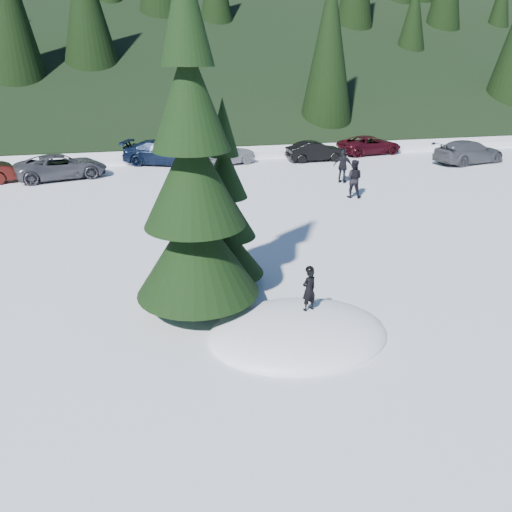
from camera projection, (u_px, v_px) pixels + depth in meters
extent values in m
plane|color=white|center=(298.00, 334.00, 12.26)|extent=(200.00, 200.00, 0.00)
ellipsoid|color=white|center=(298.00, 334.00, 12.26)|extent=(4.48, 3.52, 0.96)
cylinder|color=black|center=(198.00, 287.00, 13.15)|extent=(0.38, 0.38, 1.40)
cone|color=black|center=(196.00, 248.00, 12.74)|extent=(3.20, 3.20, 2.46)
cone|color=black|center=(193.00, 176.00, 12.04)|extent=(2.54, 2.54, 2.46)
cone|color=black|center=(189.00, 96.00, 11.35)|extent=(1.88, 1.88, 2.46)
cone|color=black|center=(185.00, 5.00, 10.65)|extent=(1.22, 1.22, 2.46)
cylinder|color=black|center=(226.00, 270.00, 14.70)|extent=(0.26, 0.26, 1.00)
cone|color=black|center=(226.00, 249.00, 14.45)|extent=(2.20, 2.20, 1.52)
cone|color=black|center=(225.00, 211.00, 14.02)|extent=(1.75, 1.75, 1.52)
cone|color=black|center=(224.00, 170.00, 13.59)|extent=(1.29, 1.29, 1.52)
cone|color=black|center=(223.00, 127.00, 13.16)|extent=(0.84, 0.84, 1.52)
imported|color=black|center=(309.00, 290.00, 12.23)|extent=(0.47, 0.39, 1.11)
imported|color=black|center=(353.00, 179.00, 23.74)|extent=(1.10, 1.01, 1.82)
imported|color=black|center=(343.00, 166.00, 26.49)|extent=(1.07, 1.03, 1.79)
imported|color=#48494F|center=(61.00, 167.00, 27.52)|extent=(5.23, 3.41, 1.34)
imported|color=black|center=(164.00, 153.00, 31.07)|extent=(5.50, 3.80, 1.48)
imported|color=#9899A0|center=(221.00, 153.00, 30.90)|extent=(4.72, 3.20, 1.49)
imported|color=black|center=(316.00, 151.00, 32.15)|extent=(3.83, 1.44, 1.25)
imported|color=#370A12|center=(370.00, 145.00, 34.46)|extent=(4.73, 2.71, 1.24)
imported|color=#4D4F55|center=(469.00, 152.00, 31.48)|extent=(5.18, 2.98, 1.41)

